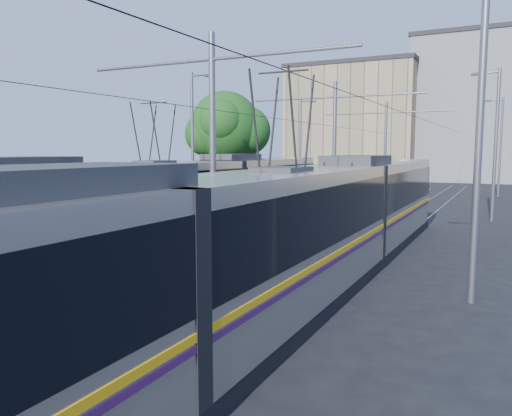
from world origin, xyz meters
The scene contains 12 objects.
platform centered at (0.00, 17.00, 0.15)m, with size 4.00×50.00×0.30m, color gray.
tactile_strip_left centered at (-1.45, 17.00, 0.30)m, with size 0.70×50.00×0.01m, color gray.
tactile_strip_right centered at (1.45, 17.00, 0.30)m, with size 0.70×50.00×0.01m, color gray.
rails centered at (0.00, 17.00, 0.02)m, with size 8.71×70.00×0.03m.
tram_left centered at (-3.60, 9.72, 1.71)m, with size 2.43×29.03×5.50m.
tram_right centered at (3.60, 5.16, 1.86)m, with size 2.43×31.03×5.50m.
catenary centered at (0.00, 14.15, 4.52)m, with size 9.20×70.00×7.00m.
street_lamps centered at (0.00, 21.00, 4.18)m, with size 15.18×38.22×8.00m.
shelter centered at (1.05, 13.96, 1.38)m, with size 0.88×1.08×2.05m.
tree centered at (-9.55, 25.86, 5.36)m, with size 5.45×5.04×7.92m.
building_left centered at (-10.00, 60.00, 7.33)m, with size 16.32×12.24×14.64m.
building_centre centered at (6.00, 64.00, 8.81)m, with size 18.36×14.28×17.60m.
Camera 1 is at (8.17, -5.18, 3.77)m, focal length 35.00 mm.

